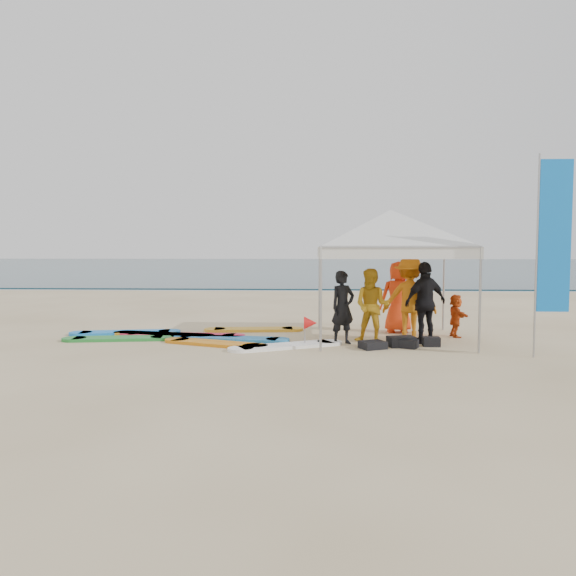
% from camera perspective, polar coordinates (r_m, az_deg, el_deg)
% --- Properties ---
extents(ground, '(120.00, 120.00, 0.00)m').
position_cam_1_polar(ground, '(10.33, -0.59, -7.67)').
color(ground, beige).
rests_on(ground, ground).
extents(ocean, '(160.00, 84.00, 0.08)m').
position_cam_1_polar(ocean, '(70.13, 2.28, 2.32)').
color(ocean, '#0C2633').
rests_on(ocean, ground).
extents(shoreline_foam, '(160.00, 1.20, 0.01)m').
position_cam_1_polar(shoreline_foam, '(28.38, 1.56, -0.22)').
color(shoreline_foam, silver).
rests_on(shoreline_foam, ground).
extents(person_black_a, '(0.70, 0.64, 1.61)m').
position_cam_1_polar(person_black_a, '(12.35, 5.58, -1.98)').
color(person_black_a, black).
rests_on(person_black_a, ground).
extents(person_yellow, '(0.96, 0.85, 1.65)m').
position_cam_1_polar(person_yellow, '(12.62, 8.54, -1.79)').
color(person_yellow, gold).
rests_on(person_yellow, ground).
extents(person_orange_a, '(1.31, 0.85, 1.90)m').
position_cam_1_polar(person_orange_a, '(13.16, 12.25, -1.06)').
color(person_orange_a, orange).
rests_on(person_orange_a, ground).
extents(person_black_b, '(1.14, 0.89, 1.81)m').
position_cam_1_polar(person_black_b, '(12.75, 13.78, -1.44)').
color(person_black_b, black).
rests_on(person_black_b, ground).
extents(person_orange_b, '(0.91, 0.63, 1.78)m').
position_cam_1_polar(person_orange_b, '(14.25, 11.11, -0.90)').
color(person_orange_b, '#FF4116').
rests_on(person_orange_b, ground).
extents(person_seated, '(0.37, 0.96, 1.02)m').
position_cam_1_polar(person_seated, '(13.88, 16.67, -2.71)').
color(person_seated, '#C34111').
rests_on(person_seated, ground).
extents(canopy_tent, '(4.51, 4.51, 3.40)m').
position_cam_1_polar(canopy_tent, '(13.09, 10.37, 7.76)').
color(canopy_tent, '#A5A5A8').
rests_on(canopy_tent, ground).
extents(feather_flag, '(0.65, 0.04, 3.89)m').
position_cam_1_polar(feather_flag, '(11.81, 25.31, 4.59)').
color(feather_flag, '#A5A5A8').
rests_on(feather_flag, ground).
extents(marker_pennant, '(0.28, 0.28, 0.64)m').
position_cam_1_polar(marker_pennant, '(12.08, 2.29, -3.59)').
color(marker_pennant, '#A5A5A8').
rests_on(marker_pennant, ground).
extents(gear_pile, '(1.78, 0.81, 0.22)m').
position_cam_1_polar(gear_pile, '(12.19, 11.26, -5.49)').
color(gear_pile, black).
rests_on(gear_pile, ground).
extents(surfboard_spread, '(6.18, 3.45, 0.07)m').
position_cam_1_polar(surfboard_spread, '(13.30, -9.39, -4.94)').
color(surfboard_spread, orange).
rests_on(surfboard_spread, ground).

